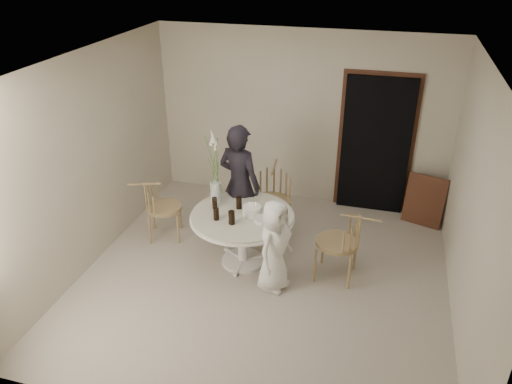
% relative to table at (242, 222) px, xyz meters
% --- Properties ---
extents(ground, '(4.50, 4.50, 0.00)m').
position_rel_table_xyz_m(ground, '(0.35, -0.25, -0.62)').
color(ground, '#BEB1A2').
rests_on(ground, ground).
extents(room_shell, '(4.50, 4.50, 4.50)m').
position_rel_table_xyz_m(room_shell, '(0.35, -0.25, 1.00)').
color(room_shell, silver).
rests_on(room_shell, ground).
extents(doorway, '(1.00, 0.10, 2.10)m').
position_rel_table_xyz_m(doorway, '(1.50, 1.94, 0.43)').
color(doorway, black).
rests_on(doorway, ground).
extents(door_trim, '(1.12, 0.03, 2.22)m').
position_rel_table_xyz_m(door_trim, '(1.50, 1.98, 0.49)').
color(door_trim, '#54301D').
rests_on(door_trim, ground).
extents(table, '(1.33, 1.33, 0.73)m').
position_rel_table_xyz_m(table, '(0.00, 0.00, 0.00)').
color(table, white).
rests_on(table, ground).
extents(picture_frame, '(0.60, 0.34, 0.76)m').
position_rel_table_xyz_m(picture_frame, '(2.30, 1.66, -0.24)').
color(picture_frame, '#54301D').
rests_on(picture_frame, ground).
extents(chair_far, '(0.58, 0.62, 0.97)m').
position_rel_table_xyz_m(chair_far, '(0.18, 0.90, 0.01)').
color(chair_far, tan).
rests_on(chair_far, ground).
extents(chair_right, '(0.58, 0.54, 0.92)m').
position_rel_table_xyz_m(chair_right, '(1.34, 0.02, -0.02)').
color(chair_right, tan).
rests_on(chair_right, ground).
extents(chair_left, '(0.60, 0.57, 0.85)m').
position_rel_table_xyz_m(chair_left, '(-1.36, 0.29, -0.06)').
color(chair_left, tan).
rests_on(chair_left, ground).
extents(girl, '(0.71, 0.57, 1.71)m').
position_rel_table_xyz_m(girl, '(-0.20, 0.55, 0.24)').
color(girl, black).
rests_on(girl, ground).
extents(boy, '(0.52, 0.66, 1.18)m').
position_rel_table_xyz_m(boy, '(0.52, -0.39, -0.03)').
color(boy, white).
rests_on(boy, ground).
extents(birthday_cake, '(0.24, 0.24, 0.16)m').
position_rel_table_xyz_m(birthday_cake, '(0.12, 0.03, 0.17)').
color(birthday_cake, white).
rests_on(birthday_cake, table).
extents(cola_tumbler_a, '(0.08, 0.08, 0.16)m').
position_rel_table_xyz_m(cola_tumbler_a, '(-0.27, -0.21, 0.19)').
color(cola_tumbler_a, black).
rests_on(cola_tumbler_a, table).
extents(cola_tumbler_b, '(0.10, 0.10, 0.17)m').
position_rel_table_xyz_m(cola_tumbler_b, '(-0.05, -0.26, 0.20)').
color(cola_tumbler_b, black).
rests_on(cola_tumbler_b, table).
extents(cola_tumbler_c, '(0.09, 0.09, 0.14)m').
position_rel_table_xyz_m(cola_tumbler_c, '(-0.39, 0.06, 0.19)').
color(cola_tumbler_c, black).
rests_on(cola_tumbler_c, table).
extents(cola_tumbler_d, '(0.08, 0.08, 0.16)m').
position_rel_table_xyz_m(cola_tumbler_d, '(-0.08, 0.13, 0.19)').
color(cola_tumbler_d, black).
rests_on(cola_tumbler_d, table).
extents(plate_stack, '(0.28, 0.28, 0.05)m').
position_rel_table_xyz_m(plate_stack, '(0.30, -0.11, 0.14)').
color(plate_stack, silver).
rests_on(plate_stack, table).
extents(flower_vase, '(0.15, 0.15, 1.02)m').
position_rel_table_xyz_m(flower_vase, '(-0.43, 0.24, 0.47)').
color(flower_vase, silver).
rests_on(flower_vase, table).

